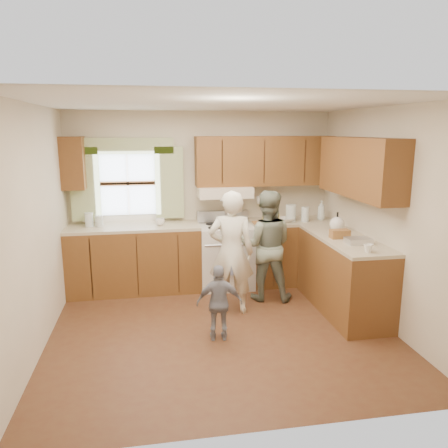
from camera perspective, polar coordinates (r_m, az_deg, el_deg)
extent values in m
plane|color=#4D2718|center=(5.13, -0.35, -13.65)|extent=(3.80, 3.80, 0.00)
plane|color=white|center=(4.63, -0.39, 15.46)|extent=(3.80, 3.80, 0.00)
plane|color=beige|center=(6.43, -2.93, 3.35)|extent=(3.80, 0.00, 3.80)
plane|color=beige|center=(3.07, 5.01, -6.61)|extent=(3.80, 0.00, 3.80)
plane|color=beige|center=(4.80, -23.36, -0.68)|extent=(0.00, 3.50, 3.50)
plane|color=beige|center=(5.36, 20.08, 0.84)|extent=(0.00, 3.50, 3.50)
cube|color=#45270E|center=(6.27, -11.56, -4.62)|extent=(1.82, 0.60, 0.90)
cube|color=#45270E|center=(6.59, 8.70, -3.68)|extent=(1.22, 0.60, 0.90)
cube|color=#3C200E|center=(5.71, 15.25, -6.50)|extent=(0.60, 1.65, 0.90)
cube|color=#BCAF8D|center=(6.15, -11.74, -0.42)|extent=(1.82, 0.60, 0.04)
cube|color=#BCAF8D|center=(6.48, 8.83, 0.32)|extent=(1.22, 0.60, 0.04)
cube|color=#BCAF8D|center=(5.58, 15.52, -1.92)|extent=(0.60, 1.65, 0.04)
cube|color=#45270E|center=(6.37, 5.34, 8.21)|extent=(2.00, 0.33, 0.70)
cube|color=#3C200E|center=(6.24, -19.11, 7.52)|extent=(0.30, 0.33, 0.70)
cube|color=#3C200E|center=(5.50, 17.32, 7.09)|extent=(0.33, 1.65, 0.70)
cube|color=beige|center=(6.23, 0.06, 4.24)|extent=(0.76, 0.45, 0.15)
cube|color=silver|center=(6.34, -12.44, 5.23)|extent=(0.90, 0.03, 0.90)
cube|color=#E5EB45|center=(6.34, -17.72, 4.94)|extent=(0.40, 0.05, 1.02)
cube|color=#E5EB45|center=(6.29, -7.15, 5.37)|extent=(0.40, 0.05, 1.02)
cube|color=#E5EB45|center=(6.25, -12.68, 9.91)|extent=(1.30, 0.05, 0.22)
cylinder|color=white|center=(6.52, 5.52, 3.16)|extent=(0.27, 0.12, 0.12)
imported|color=silver|center=(6.11, -8.34, 0.27)|extent=(0.16, 0.16, 0.10)
imported|color=silver|center=(6.56, 12.58, 1.77)|extent=(0.11, 0.11, 0.29)
imported|color=silver|center=(6.35, 8.04, 0.57)|extent=(0.26, 0.26, 0.06)
imported|color=silver|center=(4.96, 18.33, -3.03)|extent=(0.12, 0.12, 0.09)
cylinder|color=silver|center=(6.23, -17.23, 0.54)|extent=(0.11, 0.11, 0.19)
cylinder|color=silver|center=(6.19, -15.99, 0.37)|extent=(0.11, 0.11, 0.16)
cube|color=olive|center=(6.20, 5.00, 0.17)|extent=(0.26, 0.20, 0.02)
cube|color=gold|center=(6.35, 6.14, 0.89)|extent=(0.22, 0.15, 0.12)
cylinder|color=silver|center=(6.38, 8.72, 1.42)|extent=(0.15, 0.15, 0.24)
cylinder|color=silver|center=(6.39, 10.55, 1.26)|extent=(0.11, 0.11, 0.21)
sphere|color=silver|center=(5.87, 14.55, 0.00)|extent=(0.19, 0.19, 0.19)
cube|color=olive|center=(5.51, 14.88, -1.26)|extent=(0.23, 0.13, 0.11)
cube|color=silver|center=(5.32, 17.15, -2.10)|extent=(0.29, 0.20, 0.07)
cube|color=silver|center=(6.34, 0.20, -4.19)|extent=(0.76, 0.64, 0.90)
cube|color=#B7B7BC|center=(6.46, -0.19, 1.06)|extent=(0.76, 0.10, 0.16)
cylinder|color=#B7B7BC|center=(5.96, 0.74, -2.74)|extent=(0.68, 0.03, 0.03)
cube|color=#475CA7|center=(6.01, 1.24, -4.79)|extent=(0.22, 0.02, 0.42)
cylinder|color=black|center=(6.31, -1.59, 0.01)|extent=(0.18, 0.18, 0.01)
cylinder|color=black|center=(6.37, 1.61, 0.12)|extent=(0.18, 0.18, 0.01)
cylinder|color=black|center=(6.07, -1.26, -0.49)|extent=(0.18, 0.18, 0.01)
cylinder|color=black|center=(6.13, 2.07, -0.36)|extent=(0.18, 0.18, 0.01)
imported|color=silver|center=(5.36, 0.94, -3.74)|extent=(0.62, 0.48, 1.53)
imported|color=#213E23|center=(5.81, 5.55, -2.84)|extent=(0.84, 0.73, 1.47)
imported|color=gray|center=(4.75, -0.60, -10.27)|extent=(0.51, 0.26, 0.84)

